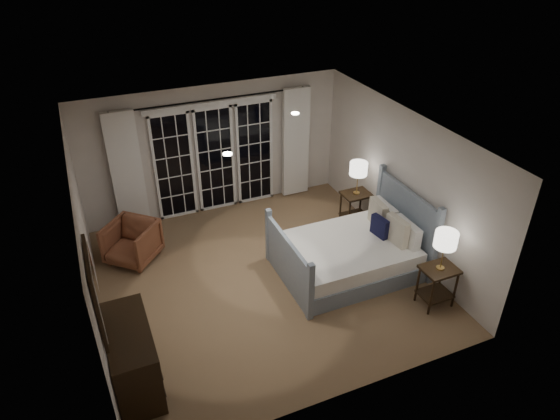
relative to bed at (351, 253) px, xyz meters
name	(u,v)px	position (x,y,z in m)	size (l,w,h in m)	color
floor	(263,278)	(-1.42, 0.34, -0.32)	(5.00, 5.00, 0.00)	#89644A
ceiling	(260,135)	(-1.42, 0.34, 2.18)	(5.00, 5.00, 0.00)	silver
wall_left	(87,251)	(-3.92, 0.34, 0.93)	(0.02, 5.00, 2.50)	beige
wall_right	(402,182)	(1.08, 0.34, 0.93)	(0.02, 5.00, 2.50)	beige
wall_back	(214,149)	(-1.42, 2.84, 0.93)	(5.00, 0.02, 2.50)	beige
wall_front	(344,321)	(-1.42, -2.16, 0.93)	(5.00, 0.02, 2.50)	beige
french_doors	(215,158)	(-1.42, 2.80, 0.77)	(2.50, 0.04, 2.20)	black
curtain_rod	(212,100)	(-1.42, 2.74, 1.93)	(0.03, 0.03, 3.50)	black
curtain_left	(127,172)	(-3.07, 2.72, 0.83)	(0.55, 0.10, 2.25)	white
curtain_right	(296,143)	(0.23, 2.72, 0.83)	(0.55, 0.10, 2.25)	white
downlight_a	(295,113)	(-0.62, 0.94, 2.17)	(0.12, 0.12, 0.01)	white
downlight_b	(228,154)	(-2.02, -0.06, 2.17)	(0.12, 0.12, 0.01)	white
bed	(351,253)	(0.00, 0.00, 0.00)	(2.20, 1.57, 1.28)	gray
nightstand_left	(437,281)	(0.74, -1.24, 0.12)	(0.51, 0.41, 0.67)	black
nightstand_right	(355,204)	(0.76, 1.18, 0.12)	(0.52, 0.41, 0.67)	black
lamp_left	(446,240)	(0.74, -1.24, 0.85)	(0.33, 0.33, 0.63)	tan
lamp_right	(359,169)	(0.76, 1.18, 0.84)	(0.32, 0.32, 0.62)	tan
armchair	(132,242)	(-3.26, 1.68, 0.03)	(0.75, 0.78, 0.71)	brown
dresser	(133,357)	(-3.65, -0.97, 0.12)	(0.53, 1.25, 0.88)	black
mirror	(95,292)	(-3.88, -0.97, 1.23)	(0.05, 0.85, 1.00)	black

